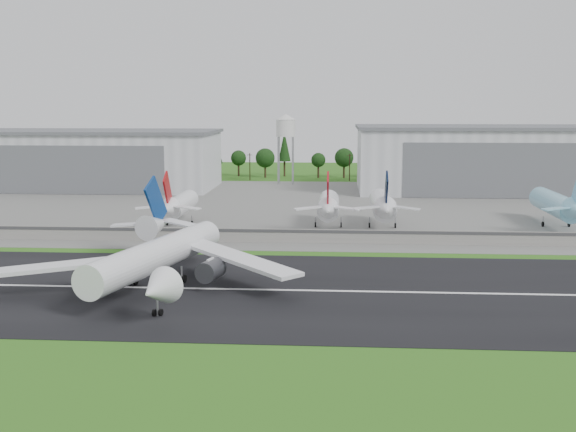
# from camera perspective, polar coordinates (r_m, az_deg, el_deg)

# --- Properties ---
(ground) EXTENTS (600.00, 600.00, 0.00)m
(ground) POSITION_cam_1_polar(r_m,az_deg,el_deg) (122.24, -4.07, -7.03)
(ground) COLOR #286518
(ground) RESTS_ON ground
(runway) EXTENTS (320.00, 60.00, 0.10)m
(runway) POSITION_cam_1_polar(r_m,az_deg,el_deg) (131.79, -3.47, -5.83)
(runway) COLOR black
(runway) RESTS_ON ground
(runway_centerline) EXTENTS (220.00, 1.00, 0.02)m
(runway_centerline) POSITION_cam_1_polar(r_m,az_deg,el_deg) (131.78, -3.47, -5.80)
(runway_centerline) COLOR white
(runway_centerline) RESTS_ON runway
(apron) EXTENTS (320.00, 150.00, 0.10)m
(apron) POSITION_cam_1_polar(r_m,az_deg,el_deg) (239.34, -0.10, 0.83)
(apron) COLOR slate
(apron) RESTS_ON ground
(blast_fence) EXTENTS (240.00, 0.61, 3.50)m
(blast_fence) POSITION_cam_1_polar(r_m,az_deg,el_deg) (175.08, -1.59, -1.55)
(blast_fence) COLOR gray
(blast_fence) RESTS_ON ground
(hangar_west) EXTENTS (97.00, 44.00, 23.20)m
(hangar_west) POSITION_cam_1_polar(r_m,az_deg,el_deg) (298.26, -15.04, 4.35)
(hangar_west) COLOR silver
(hangar_west) RESTS_ON ground
(hangar_east) EXTENTS (102.00, 47.00, 25.20)m
(hangar_east) POSITION_cam_1_polar(r_m,az_deg,el_deg) (288.08, 15.65, 4.38)
(hangar_east) COLOR silver
(hangar_east) RESTS_ON ground
(water_tower) EXTENTS (8.40, 8.40, 29.40)m
(water_tower) POSITION_cam_1_polar(r_m,az_deg,el_deg) (302.33, -0.18, 7.16)
(water_tower) COLOR #99999E
(water_tower) RESTS_ON ground
(utility_poles) EXTENTS (230.00, 3.00, 12.00)m
(utility_poles) POSITION_cam_1_polar(r_m,az_deg,el_deg) (318.61, 0.91, 2.82)
(utility_poles) COLOR black
(utility_poles) RESTS_ON ground
(treeline) EXTENTS (320.00, 16.00, 22.00)m
(treeline) POSITION_cam_1_polar(r_m,az_deg,el_deg) (333.51, 1.05, 3.09)
(treeline) COLOR black
(treeline) RESTS_ON ground
(main_airliner) EXTENTS (55.55, 58.59, 18.17)m
(main_airliner) POSITION_cam_1_polar(r_m,az_deg,el_deg) (133.21, -10.33, -3.65)
(main_airliner) COLOR white
(main_airliner) RESTS_ON runway
(parked_jet_red_a) EXTENTS (7.36, 31.29, 16.53)m
(parked_jet_red_a) POSITION_cam_1_polar(r_m,az_deg,el_deg) (199.68, -8.69, 0.86)
(parked_jet_red_a) COLOR white
(parked_jet_red_a) RESTS_ON ground
(parked_jet_red_b) EXTENTS (7.36, 31.29, 16.70)m
(parked_jet_red_b) POSITION_cam_1_polar(r_m,az_deg,el_deg) (194.91, 3.21, 0.80)
(parked_jet_red_b) COLOR white
(parked_jet_red_b) RESTS_ON ground
(parked_jet_navy) EXTENTS (7.36, 31.29, 16.94)m
(parked_jet_navy) POSITION_cam_1_polar(r_m,az_deg,el_deg) (195.28, 7.52, 0.82)
(parked_jet_navy) COLOR white
(parked_jet_navy) RESTS_ON ground
(parked_jet_skyblue) EXTENTS (7.36, 37.29, 16.92)m
(parked_jet_skyblue) POSITION_cam_1_polar(r_m,az_deg,el_deg) (208.66, 20.59, 0.83)
(parked_jet_skyblue) COLOR #84C9E4
(parked_jet_skyblue) RESTS_ON ground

